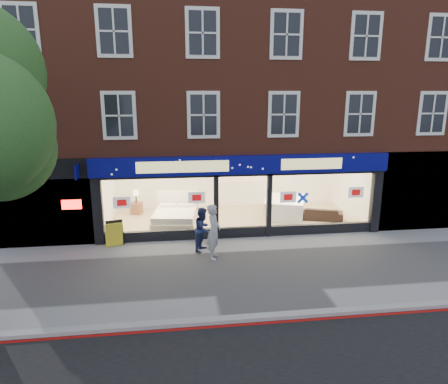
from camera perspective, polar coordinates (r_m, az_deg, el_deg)
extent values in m
plane|color=gray|center=(13.26, 4.97, -10.95)|extent=(120.00, 120.00, 0.00)
cube|color=#8C0A07|center=(10.61, 8.70, -17.84)|extent=(60.00, 0.10, 0.01)
cube|color=gray|center=(10.75, 8.41, -17.05)|extent=(60.00, 0.25, 0.12)
cube|color=tan|center=(18.06, 1.44, -3.87)|extent=(11.00, 4.50, 0.10)
cube|color=brown|center=(18.96, 0.72, 17.19)|extent=(19.00, 8.00, 6.70)
cube|color=#060761|center=(15.09, 2.88, 3.92)|extent=(11.40, 0.28, 0.70)
cube|color=black|center=(15.98, 2.64, -5.71)|extent=(11.00, 0.18, 0.40)
cube|color=black|center=(15.65, -17.57, -2.57)|extent=(0.35, 0.30, 2.60)
cube|color=black|center=(17.42, 20.82, -1.19)|extent=(0.35, 0.30, 2.60)
cube|color=white|center=(15.31, -9.33, -1.86)|extent=(4.20, 0.02, 2.10)
cube|color=white|center=(16.40, 13.99, -1.03)|extent=(4.20, 0.02, 2.10)
cube|color=white|center=(15.85, 2.57, -2.27)|extent=(1.80, 0.02, 2.10)
cube|color=silver|center=(19.88, 0.47, 1.52)|extent=(11.00, 0.20, 2.60)
cube|color=#FFEAC6|center=(17.45, 1.49, 4.13)|extent=(11.00, 4.50, 0.12)
cube|color=black|center=(16.30, -24.79, -1.29)|extent=(3.80, 0.60, 3.30)
cube|color=#FF140C|center=(15.67, -20.95, -1.69)|extent=(0.70, 0.04, 0.35)
cube|color=black|center=(18.49, 26.17, 0.24)|extent=(4.00, 0.40, 3.30)
cube|color=white|center=(17.08, -7.01, -4.21)|extent=(2.03, 2.29, 0.36)
cube|color=white|center=(16.99, -7.04, -3.22)|extent=(1.95, 2.20, 0.26)
cube|color=white|center=(17.99, -6.61, -1.80)|extent=(1.85, 0.37, 1.24)
cube|color=white|center=(17.70, -8.00, -1.90)|extent=(0.71, 0.42, 0.12)
cube|color=white|center=(17.60, -5.50, -1.92)|extent=(0.71, 0.42, 0.12)
cube|color=brown|center=(19.01, -12.37, -2.26)|extent=(0.57, 0.57, 0.55)
cube|color=white|center=(18.47, 8.61, -3.01)|extent=(2.30, 2.57, 0.28)
cube|color=white|center=(18.39, 8.64, -2.18)|extent=(2.30, 2.57, 0.28)
cube|color=white|center=(18.31, 8.67, -1.34)|extent=(2.30, 2.57, 0.28)
imported|color=black|center=(18.27, 13.68, -3.01)|extent=(2.00, 1.31, 0.54)
cube|color=yellow|center=(15.47, -15.37, -5.78)|extent=(0.72, 0.56, 0.97)
imported|color=#9A9CA1|center=(13.72, -1.48, -5.68)|extent=(0.63, 0.80, 1.92)
imported|color=#1C254E|center=(14.46, -3.02, -5.32)|extent=(0.89, 0.97, 1.61)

